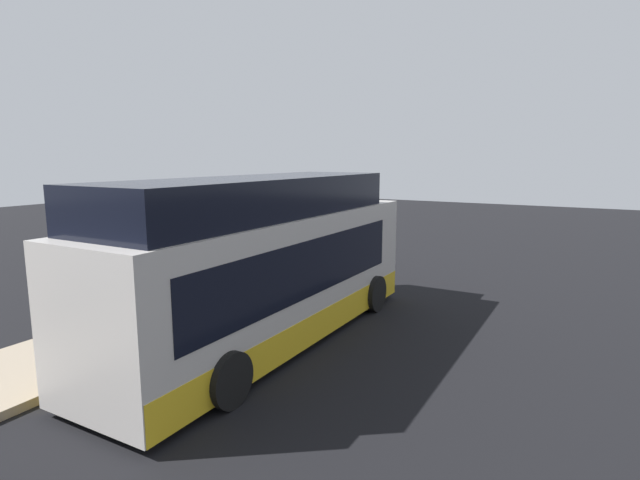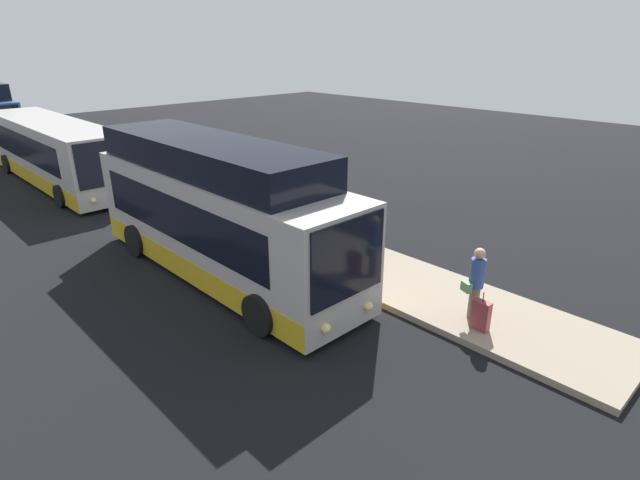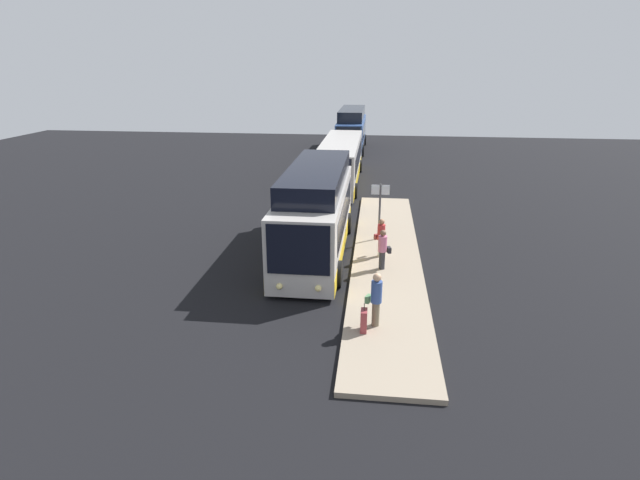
% 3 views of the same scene
% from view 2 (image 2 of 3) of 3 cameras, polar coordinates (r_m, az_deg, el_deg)
% --- Properties ---
extents(ground, '(80.00, 80.00, 0.00)m').
position_cam_2_polar(ground, '(15.20, -9.55, -3.97)').
color(ground, black).
extents(platform, '(20.00, 2.94, 0.17)m').
position_cam_2_polar(platform, '(16.91, -1.06, -0.59)').
color(platform, gray).
rests_on(platform, ground).
extents(bus_lead, '(10.20, 2.88, 3.99)m').
position_cam_2_polar(bus_lead, '(14.79, -11.49, 2.69)').
color(bus_lead, '#B2ADA8').
rests_on(bus_lead, ground).
extents(bus_second, '(12.59, 2.88, 2.99)m').
position_cam_2_polar(bus_second, '(27.70, -28.11, 8.84)').
color(bus_second, '#B2ADA8').
rests_on(bus_second, ground).
extents(passenger_boarding, '(0.49, 0.61, 1.85)m').
position_cam_2_polar(passenger_boarding, '(12.60, 17.40, -4.41)').
color(passenger_boarding, '#6B604C').
rests_on(passenger_boarding, platform).
extents(passenger_waiting, '(0.45, 0.59, 1.70)m').
position_cam_2_polar(passenger_waiting, '(15.39, 2.19, 1.10)').
color(passenger_waiting, '#2D2D33').
rests_on(passenger_waiting, platform).
extents(passenger_with_bags, '(0.59, 0.56, 1.73)m').
position_cam_2_polar(passenger_with_bags, '(16.30, -1.67, 2.41)').
color(passenger_with_bags, silver).
rests_on(passenger_with_bags, platform).
extents(suitcase, '(0.43, 0.21, 0.98)m').
position_cam_2_polar(suitcase, '(12.44, 17.91, -8.19)').
color(suitcase, maroon).
rests_on(suitcase, platform).
extents(sign_post, '(0.10, 0.86, 2.73)m').
position_cam_2_polar(sign_post, '(17.69, -6.94, 6.62)').
color(sign_post, '#4C4C51').
rests_on(sign_post, platform).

